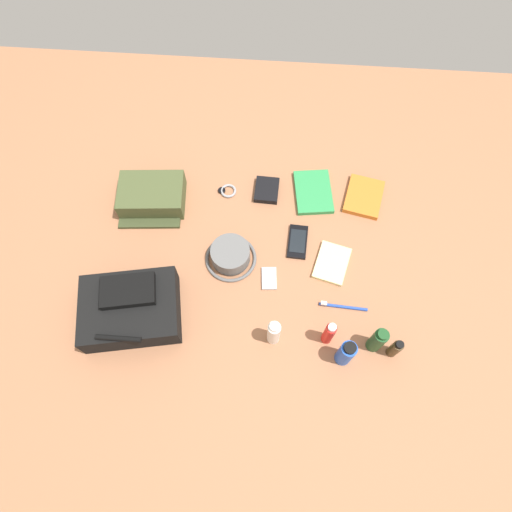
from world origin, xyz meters
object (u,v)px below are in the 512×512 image
object	(u,v)px
cologne_bottle	(395,349)
wristwatch	(227,191)
toothpaste_tube	(274,333)
sunscreen_spray	(329,333)
toothbrush	(340,306)
notepad	(332,263)
backpack	(130,308)
shampoo_bottle	(378,340)
travel_guidebook	(313,192)
bucket_hat	(230,256)
media_player	(269,278)
deodorant_spray	(346,353)
paperback_novel	(364,197)
cell_phone	(298,242)
toiletry_pouch	(152,196)
wallet	(267,190)

from	to	relation	value
cologne_bottle	wristwatch	bearing A→B (deg)	-44.27
toothpaste_tube	sunscreen_spray	bearing A→B (deg)	-176.35
toothbrush	notepad	size ratio (longest dim) A/B	1.11
notepad	toothbrush	bearing A→B (deg)	115.22
backpack	sunscreen_spray	xyz separation A→B (m)	(-0.66, 0.04, 0.01)
shampoo_bottle	travel_guidebook	size ratio (longest dim) A/B	0.69
bucket_hat	wristwatch	world-z (taller)	bucket_hat
toothpaste_tube	backpack	bearing A→B (deg)	-6.04
travel_guidebook	bucket_hat	bearing A→B (deg)	46.47
media_player	deodorant_spray	bearing A→B (deg)	134.35
backpack	paperback_novel	size ratio (longest dim) A/B	1.83
wristwatch	notepad	distance (m)	0.49
cell_phone	wristwatch	distance (m)	0.35
toiletry_pouch	notepad	distance (m)	0.72
travel_guidebook	toothbrush	world-z (taller)	toothbrush
wallet	backpack	bearing A→B (deg)	53.64
deodorant_spray	sunscreen_spray	size ratio (longest dim) A/B	1.02
sunscreen_spray	toothbrush	size ratio (longest dim) A/B	0.87
shampoo_bottle	deodorant_spray	bearing A→B (deg)	26.04
cologne_bottle	shampoo_bottle	bearing A→B (deg)	-17.89
shampoo_bottle	toothbrush	world-z (taller)	shampoo_bottle
shampoo_bottle	toothpaste_tube	world-z (taller)	toothpaste_tube
cologne_bottle	toothpaste_tube	distance (m)	0.39
toothbrush	toiletry_pouch	bearing A→B (deg)	-27.65
backpack	toothbrush	xyz separation A→B (m)	(-0.70, -0.08, -0.05)
toothpaste_tube	paperback_novel	distance (m)	0.66
notepad	cologne_bottle	bearing A→B (deg)	137.30
travel_guidebook	toothbrush	distance (m)	0.47
toothpaste_tube	cologne_bottle	bearing A→B (deg)	177.29
deodorant_spray	wristwatch	xyz separation A→B (m)	(0.44, -0.62, -0.06)
media_player	wristwatch	distance (m)	0.40
deodorant_spray	wallet	xyz separation A→B (m)	(0.29, -0.63, -0.06)
deodorant_spray	toothpaste_tube	distance (m)	0.24
travel_guidebook	shampoo_bottle	bearing A→B (deg)	109.72
bucket_hat	notepad	distance (m)	0.36
sunscreen_spray	wristwatch	xyz separation A→B (m)	(0.39, -0.56, -0.06)
bucket_hat	wallet	world-z (taller)	bucket_hat
sunscreen_spray	toothpaste_tube	distance (m)	0.18
toiletry_pouch	toothbrush	world-z (taller)	toiletry_pouch
backpack	travel_guidebook	size ratio (longest dim) A/B	1.71
toiletry_pouch	media_player	bearing A→B (deg)	148.11
shampoo_bottle	travel_guidebook	xyz separation A→B (m)	(0.21, -0.58, -0.06)
media_player	wallet	world-z (taller)	wallet
bucket_hat	deodorant_spray	xyz separation A→B (m)	(-0.40, 0.33, 0.04)
deodorant_spray	wristwatch	world-z (taller)	deodorant_spray
deodorant_spray	toothpaste_tube	size ratio (longest dim) A/B	1.01
cell_phone	toothbrush	size ratio (longest dim) A/B	0.83
cologne_bottle	notepad	bearing A→B (deg)	-57.37
travel_guidebook	cell_phone	bearing A→B (deg)	76.36
backpack	cologne_bottle	size ratio (longest dim) A/B	3.22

